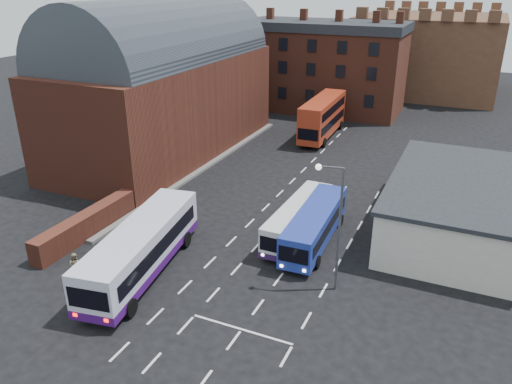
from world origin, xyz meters
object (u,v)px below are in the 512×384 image
at_px(bus_white_inbound, 299,218).
at_px(pedestrian_beige, 75,264).
at_px(street_lamp, 335,218).
at_px(pedestrian_red, 94,269).
at_px(bus_blue, 315,224).
at_px(bus_red_double, 323,117).
at_px(bus_white_outbound, 141,246).

xyz_separation_m(bus_white_inbound, pedestrian_beige, (-11.31, -10.93, -0.71)).
xyz_separation_m(street_lamp, pedestrian_red, (-14.11, -5.14, -4.20)).
distance_m(street_lamp, pedestrian_red, 15.59).
distance_m(bus_white_inbound, street_lamp, 7.77).
bearing_deg(bus_blue, bus_red_double, -75.78).
height_order(street_lamp, pedestrian_red, street_lamp).
height_order(bus_white_outbound, bus_blue, bus_white_outbound).
bearing_deg(pedestrian_red, bus_red_double, -99.67).
relative_size(bus_red_double, street_lamp, 1.43).
relative_size(bus_white_inbound, bus_red_double, 0.81).
bearing_deg(bus_white_outbound, bus_red_double, 78.00).
bearing_deg(pedestrian_red, street_lamp, -163.13).
relative_size(bus_white_outbound, street_lamp, 1.53).
bearing_deg(bus_blue, pedestrian_beige, 37.08).
bearing_deg(bus_white_inbound, street_lamp, 127.62).
height_order(bus_blue, street_lamp, street_lamp).
bearing_deg(street_lamp, pedestrian_beige, -161.04).
height_order(bus_blue, bus_red_double, bus_red_double).
height_order(bus_blue, pedestrian_beige, bus_blue).
height_order(bus_white_outbound, pedestrian_red, bus_white_outbound).
relative_size(bus_white_outbound, pedestrian_red, 8.56).
distance_m(bus_red_double, pedestrian_red, 35.70).
height_order(bus_white_inbound, bus_red_double, bus_red_double).
bearing_deg(bus_white_outbound, street_lamp, 6.28).
bearing_deg(bus_red_double, bus_white_inbound, 101.80).
bearing_deg(pedestrian_beige, street_lamp, -167.28).
bearing_deg(bus_blue, bus_white_inbound, -24.00).
bearing_deg(bus_white_outbound, bus_blue, 33.51).
height_order(bus_white_outbound, pedestrian_beige, bus_white_outbound).
height_order(bus_white_inbound, bus_blue, bus_blue).
height_order(bus_white_inbound, street_lamp, street_lamp).
xyz_separation_m(bus_white_inbound, pedestrian_red, (-9.96, -10.75, -0.79)).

